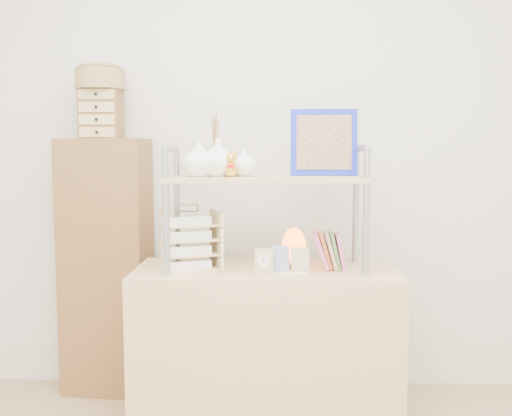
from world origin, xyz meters
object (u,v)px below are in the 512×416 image
(desk, at_px, (266,347))
(salt_lamp, at_px, (294,247))
(cabinet, at_px, (106,267))
(letter_tray, at_px, (190,243))

(desk, xyz_separation_m, salt_lamp, (0.13, 0.03, 0.47))
(cabinet, xyz_separation_m, letter_tray, (0.50, -0.38, 0.19))
(desk, relative_size, cabinet, 0.89)
(desk, height_order, salt_lamp, salt_lamp)
(desk, bearing_deg, salt_lamp, 11.05)
(desk, height_order, letter_tray, letter_tray)
(desk, xyz_separation_m, cabinet, (-0.85, 0.37, 0.30))
(desk, bearing_deg, cabinet, 156.41)
(cabinet, height_order, letter_tray, cabinet)
(letter_tray, bearing_deg, salt_lamp, 4.02)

